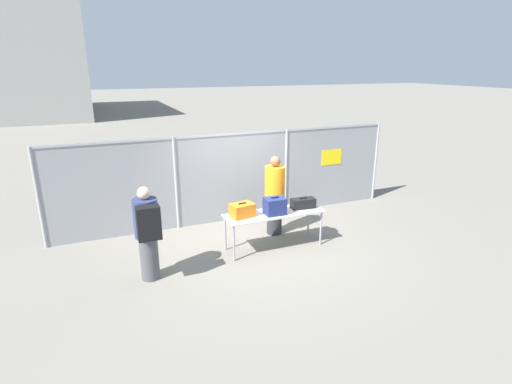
% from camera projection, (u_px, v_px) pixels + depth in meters
% --- Properties ---
extents(ground_plane, '(120.00, 120.00, 0.00)m').
position_uv_depth(ground_plane, '(261.00, 245.00, 8.42)').
color(ground_plane, slate).
extents(fence_section, '(8.40, 0.07, 2.13)m').
position_uv_depth(fence_section, '(235.00, 175.00, 9.51)').
color(fence_section, '#9EA0A5').
rests_on(fence_section, ground_plane).
extents(inspection_table, '(2.05, 0.64, 0.77)m').
position_uv_depth(inspection_table, '(274.00, 215.00, 8.11)').
color(inspection_table, silver).
rests_on(inspection_table, ground_plane).
extents(suitcase_orange, '(0.49, 0.38, 0.29)m').
position_uv_depth(suitcase_orange, '(242.00, 210.00, 7.84)').
color(suitcase_orange, orange).
rests_on(suitcase_orange, inspection_table).
extents(suitcase_navy, '(0.42, 0.34, 0.36)m').
position_uv_depth(suitcase_navy, '(275.00, 206.00, 7.97)').
color(suitcase_navy, navy).
rests_on(suitcase_navy, inspection_table).
extents(suitcase_black, '(0.52, 0.27, 0.23)m').
position_uv_depth(suitcase_black, '(303.00, 203.00, 8.33)').
color(suitcase_black, black).
rests_on(suitcase_black, inspection_table).
extents(traveler_hooded, '(0.42, 0.65, 1.70)m').
position_uv_depth(traveler_hooded, '(147.00, 231.00, 6.79)').
color(traveler_hooded, '#4C4C51').
rests_on(traveler_hooded, ground_plane).
extents(security_worker_near, '(0.44, 0.44, 1.78)m').
position_uv_depth(security_worker_near, '(275.00, 194.00, 8.75)').
color(security_worker_near, '#2D2D33').
rests_on(security_worker_near, ground_plane).
extents(utility_trailer, '(4.14, 2.15, 0.65)m').
position_uv_depth(utility_trailer, '(239.00, 180.00, 11.73)').
color(utility_trailer, '#4C6B47').
rests_on(utility_trailer, ground_plane).
extents(distant_hangar, '(10.03, 13.46, 7.96)m').
position_uv_depth(distant_hangar, '(11.00, 60.00, 28.97)').
color(distant_hangar, '#999993').
rests_on(distant_hangar, ground_plane).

